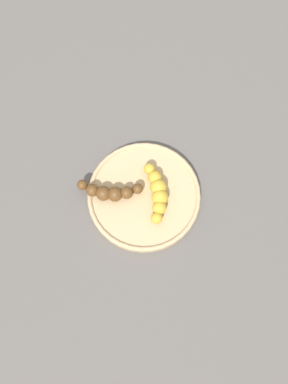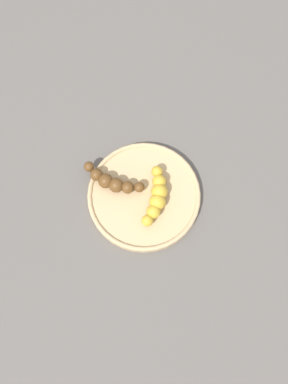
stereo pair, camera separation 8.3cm
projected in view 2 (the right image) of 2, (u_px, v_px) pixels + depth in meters
ground_plane at (144, 197)px, 0.86m from camera, size 2.40×2.40×0.00m
fruit_bowl at (144, 196)px, 0.85m from camera, size 0.24×0.24×0.02m
banana_spotted at (157, 196)px, 0.83m from camera, size 0.07×0.12×0.03m
banana_overripe at (112, 181)px, 0.84m from camera, size 0.12×0.09×0.03m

